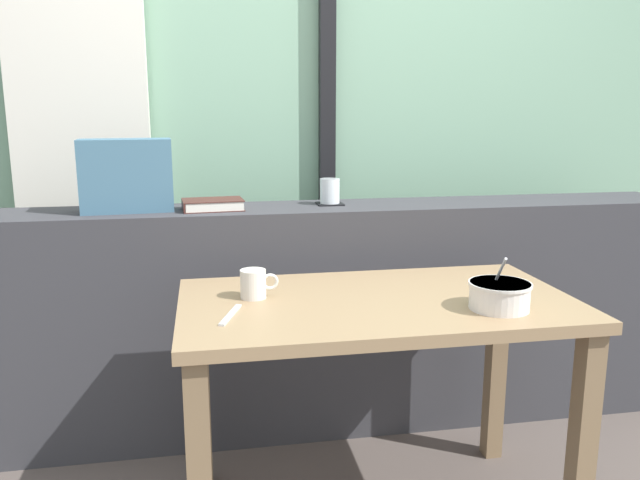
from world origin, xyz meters
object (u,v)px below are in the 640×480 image
Objects in this scene: juice_glass at (330,192)px; soup_bowl at (499,296)px; breakfast_table at (376,336)px; ceramic_mug at (254,284)px; closed_book at (212,205)px; throw_pillow at (126,175)px; coaster_square at (330,204)px; fork_utensil at (230,315)px.

soup_bowl is at bearing -68.74° from juice_glass.
ceramic_mug is (-0.35, 0.07, 0.16)m from breakfast_table.
throw_pillow reaches higher than closed_book.
closed_book is at bearing 134.96° from soup_bowl.
coaster_square reaches higher than ceramic_mug.
fork_utensil is (-0.43, -0.08, 0.12)m from breakfast_table.
juice_glass is at bearing 78.94° from fork_utensil.
juice_glass is (0.00, -0.00, 0.05)m from coaster_square.
breakfast_table is at bearing 153.25° from soup_bowl.
juice_glass is 0.85× the size of ceramic_mug.
soup_bowl reaches higher than ceramic_mug.
coaster_square is 0.89m from soup_bowl.
closed_book is (-0.46, 0.62, 0.32)m from breakfast_table.
fork_utensil is 0.18m from ceramic_mug.
breakfast_table is 0.75m from juice_glass.
ceramic_mug is at bearing -120.22° from coaster_square.
juice_glass reaches higher than ceramic_mug.
juice_glass is 0.42× the size of closed_book.
ceramic_mug is at bearing -53.98° from throw_pillow.
coaster_square is at bearing 78.94° from fork_utensil.
closed_book is 1.33× the size of soup_bowl.
soup_bowl is 0.70m from ceramic_mug.
closed_book is at bearing -173.94° from coaster_square.
coaster_square is at bearing 91.79° from juice_glass.
breakfast_table is 0.83m from closed_book.
coaster_square is 0.45m from closed_book.
coaster_square is at bearing 2.23° from throw_pillow.
fork_utensil is at bearing -169.35° from breakfast_table.
breakfast_table is 1.08m from throw_pillow.
breakfast_table is 3.60× the size of throw_pillow.
juice_glass is at bearing -88.21° from coaster_square.
breakfast_table is 12.02× the size of juice_glass.
soup_bowl is at bearing -19.00° from ceramic_mug.
throw_pillow is (-0.75, -0.03, 0.08)m from juice_glass.
ceramic_mug reaches higher than fork_utensil.
soup_bowl is (0.31, -0.16, 0.15)m from breakfast_table.
closed_book reaches higher than breakfast_table.
ceramic_mug is (0.41, -0.56, -0.27)m from throw_pillow.
throw_pillow is 1.88× the size of fork_utensil.
fork_utensil is (0.33, -0.72, -0.31)m from throw_pillow.
ceramic_mug is (-0.66, 0.23, 0.01)m from soup_bowl.
closed_book reaches higher than fork_utensil.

